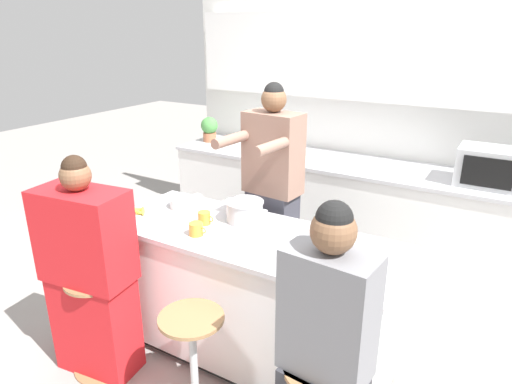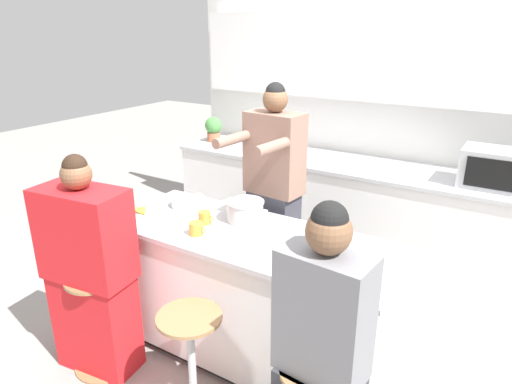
{
  "view_description": "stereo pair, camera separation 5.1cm",
  "coord_description": "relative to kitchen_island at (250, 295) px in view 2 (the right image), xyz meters",
  "views": [
    {
      "loc": [
        1.32,
        -2.14,
        2.08
      ],
      "look_at": [
        0.0,
        0.07,
        1.13
      ],
      "focal_mm": 32.0,
      "sensor_mm": 36.0,
      "label": 1
    },
    {
      "loc": [
        1.36,
        -2.12,
        2.08
      ],
      "look_at": [
        0.0,
        0.07,
        1.13
      ],
      "focal_mm": 32.0,
      "sensor_mm": 36.0,
      "label": 2
    }
  ],
  "objects": [
    {
      "name": "coffee_cup_near",
      "position": [
        -0.33,
        -0.02,
        0.48
      ],
      "size": [
        0.11,
        0.08,
        0.08
      ],
      "color": "orange",
      "rests_on": "kitchen_island"
    },
    {
      "name": "fruit_bowl",
      "position": [
        -0.61,
        0.15,
        0.47
      ],
      "size": [
        0.23,
        0.23,
        0.07
      ],
      "color": "white",
      "rests_on": "kitchen_island"
    },
    {
      "name": "bar_stool_leftmost",
      "position": [
        -0.74,
        -0.59,
        -0.11
      ],
      "size": [
        0.38,
        0.38,
        0.65
      ],
      "color": "#997047",
      "rests_on": "ground_plane"
    },
    {
      "name": "juice_carton",
      "position": [
        0.54,
        -0.1,
        0.52
      ],
      "size": [
        0.08,
        0.08,
        0.18
      ],
      "color": "#38844C",
      "rests_on": "kitchen_island"
    },
    {
      "name": "ground_plane",
      "position": [
        0.0,
        0.0,
        -0.45
      ],
      "size": [
        16.0,
        16.0,
        0.0
      ],
      "primitive_type": "plane",
      "color": "gray"
    },
    {
      "name": "banana_bunch",
      "position": [
        -0.81,
        -0.11,
        0.46
      ],
      "size": [
        0.14,
        0.1,
        0.05
      ],
      "color": "yellow",
      "rests_on": "kitchen_island"
    },
    {
      "name": "person_cooking",
      "position": [
        -0.15,
        0.55,
        0.41
      ],
      "size": [
        0.45,
        0.57,
        1.73
      ],
      "rotation": [
        0.0,
        0.0,
        -0.09
      ],
      "color": "#383842",
      "rests_on": "ground_plane"
    },
    {
      "name": "cooking_pot",
      "position": [
        -0.14,
        0.16,
        0.5
      ],
      "size": [
        0.34,
        0.25,
        0.14
      ],
      "color": "#B7BABC",
      "rests_on": "kitchen_island"
    },
    {
      "name": "bar_stool_center",
      "position": [
        0.0,
        -0.59,
        -0.11
      ],
      "size": [
        0.38,
        0.38,
        0.65
      ],
      "color": "#997047",
      "rests_on": "ground_plane"
    },
    {
      "name": "wall_back",
      "position": [
        0.0,
        1.94,
        1.1
      ],
      "size": [
        3.52,
        0.22,
        2.7
      ],
      "color": "silver",
      "rests_on": "ground_plane"
    },
    {
      "name": "kitchen_island",
      "position": [
        0.0,
        0.0,
        0.0
      ],
      "size": [
        1.85,
        0.72,
        0.88
      ],
      "color": "black",
      "rests_on": "ground_plane"
    },
    {
      "name": "coffee_cup_far",
      "position": [
        -0.27,
        -0.18,
        0.47
      ],
      "size": [
        0.12,
        0.09,
        0.08
      ],
      "color": "orange",
      "rests_on": "kitchen_island"
    },
    {
      "name": "microwave",
      "position": [
        1.2,
        1.55,
        0.64
      ],
      "size": [
        0.55,
        0.34,
        0.29
      ],
      "color": "#B2B5B7",
      "rests_on": "back_counter"
    },
    {
      "name": "person_seated_near",
      "position": [
        0.75,
        -0.6,
        0.22
      ],
      "size": [
        0.4,
        0.29,
        1.45
      ],
      "rotation": [
        0.0,
        0.0,
        -0.09
      ],
      "color": "#333338",
      "rests_on": "ground_plane"
    },
    {
      "name": "potted_plant",
      "position": [
        -1.47,
        1.6,
        0.63
      ],
      "size": [
        0.17,
        0.17,
        0.25
      ],
      "color": "#A86042",
      "rests_on": "back_counter"
    },
    {
      "name": "person_wrapped_blanket",
      "position": [
        -0.77,
        -0.6,
        0.21
      ],
      "size": [
        0.57,
        0.35,
        1.41
      ],
      "rotation": [
        0.0,
        0.0,
        0.12
      ],
      "color": "red",
      "rests_on": "ground_plane"
    },
    {
      "name": "back_counter",
      "position": [
        0.0,
        1.6,
        0.02
      ],
      "size": [
        3.27,
        0.7,
        0.94
      ],
      "color": "white",
      "rests_on": "ground_plane"
    }
  ]
}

